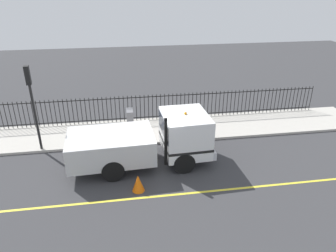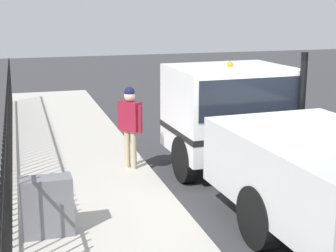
{
  "view_description": "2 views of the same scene",
  "coord_description": "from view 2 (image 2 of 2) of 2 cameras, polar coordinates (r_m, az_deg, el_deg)",
  "views": [
    {
      "loc": [
        -12.53,
        1.17,
        7.83
      ],
      "look_at": [
        0.53,
        -0.87,
        1.6
      ],
      "focal_mm": 33.87,
      "sensor_mm": 36.0,
      "label": 1
    },
    {
      "loc": [
        4.41,
        8.21,
        3.59
      ],
      "look_at": [
        1.58,
        -1.3,
        1.19
      ],
      "focal_mm": 54.49,
      "sensor_mm": 36.0,
      "label": 2
    }
  ],
  "objects": [
    {
      "name": "ground_plane",
      "position": [
        9.99,
        11.0,
        -7.74
      ],
      "size": [
        55.14,
        55.14,
        0.0
      ],
      "primitive_type": "plane",
      "color": "#38383A",
      "rests_on": "ground"
    },
    {
      "name": "sidewalk_slab",
      "position": [
        9.0,
        -8.51,
        -9.63
      ],
      "size": [
        3.11,
        25.06,
        0.13
      ],
      "primitive_type": "cube",
      "color": "#B7B2A8",
      "rests_on": "ground"
    },
    {
      "name": "work_truck",
      "position": [
        9.67,
        10.64,
        -0.65
      ],
      "size": [
        2.7,
        6.52,
        2.67
      ],
      "rotation": [
        0.0,
        0.0,
        3.19
      ],
      "color": "white",
      "rests_on": "ground"
    },
    {
      "name": "worker_standing",
      "position": [
        10.77,
        -4.28,
        0.79
      ],
      "size": [
        0.48,
        0.54,
        1.77
      ],
      "rotation": [
        0.0,
        0.0,
        2.22
      ],
      "color": "maroon",
      "rests_on": "sidewalk_slab"
    },
    {
      "name": "iron_fence",
      "position": [
        8.64,
        -17.46,
        -5.04
      ],
      "size": [
        0.04,
        21.34,
        1.57
      ],
      "color": "black",
      "rests_on": "sidewalk_slab"
    },
    {
      "name": "utility_cabinet",
      "position": [
        8.03,
        -13.35,
        -8.74
      ],
      "size": [
        0.77,
        0.37,
        0.92
      ],
      "primitive_type": "cube",
      "color": "slate",
      "rests_on": "sidewalk_slab"
    }
  ]
}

